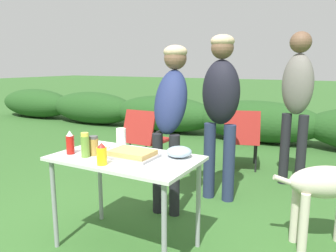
% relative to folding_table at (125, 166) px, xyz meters
% --- Properties ---
extents(ground_plane, '(60.00, 60.00, 0.00)m').
position_rel_folding_table_xyz_m(ground_plane, '(0.00, 0.00, -0.66)').
color(ground_plane, '#336028').
extents(shrub_hedge, '(14.40, 0.90, 0.77)m').
position_rel_folding_table_xyz_m(shrub_hedge, '(0.00, 4.13, -0.28)').
color(shrub_hedge, '#234C1E').
rests_on(shrub_hedge, ground).
extents(folding_table, '(1.10, 0.64, 0.74)m').
position_rel_folding_table_xyz_m(folding_table, '(0.00, 0.00, 0.00)').
color(folding_table, silver).
rests_on(folding_table, ground).
extents(food_tray, '(0.36, 0.26, 0.06)m').
position_rel_folding_table_xyz_m(food_tray, '(0.06, 0.01, 0.10)').
color(food_tray, '#9E9EA3').
rests_on(food_tray, folding_table).
extents(plate_stack, '(0.23, 0.23, 0.03)m').
position_rel_folding_table_xyz_m(plate_stack, '(-0.36, 0.08, 0.09)').
color(plate_stack, white).
rests_on(plate_stack, folding_table).
extents(mixing_bowl, '(0.19, 0.19, 0.08)m').
position_rel_folding_table_xyz_m(mixing_bowl, '(0.36, 0.19, 0.12)').
color(mixing_bowl, '#99B2CC').
rests_on(mixing_bowl, folding_table).
extents(paper_cup_stack, '(0.08, 0.08, 0.16)m').
position_rel_folding_table_xyz_m(paper_cup_stack, '(-0.21, 0.23, 0.16)').
color(paper_cup_stack, white).
rests_on(paper_cup_stack, folding_table).
extents(spice_jar, '(0.07, 0.07, 0.15)m').
position_rel_folding_table_xyz_m(spice_jar, '(-0.24, -0.08, 0.15)').
color(spice_jar, '#B2893D').
rests_on(spice_jar, folding_table).
extents(mustard_bottle, '(0.07, 0.07, 0.16)m').
position_rel_folding_table_xyz_m(mustard_bottle, '(-0.02, -0.24, 0.15)').
color(mustard_bottle, yellow).
rests_on(mustard_bottle, folding_table).
extents(ketchup_bottle, '(0.06, 0.06, 0.18)m').
position_rel_folding_table_xyz_m(ketchup_bottle, '(-0.42, -0.14, 0.16)').
color(ketchup_bottle, red).
rests_on(ketchup_bottle, folding_table).
extents(relish_jar, '(0.06, 0.06, 0.19)m').
position_rel_folding_table_xyz_m(relish_jar, '(-0.26, -0.15, 0.17)').
color(relish_jar, olive).
rests_on(relish_jar, folding_table).
extents(standing_person_in_navy_coat, '(0.36, 0.48, 1.61)m').
position_rel_folding_table_xyz_m(standing_person_in_navy_coat, '(-0.03, 0.79, 0.37)').
color(standing_person_in_navy_coat, black).
rests_on(standing_person_in_navy_coat, ground).
extents(standing_person_in_olive_jacket, '(0.39, 0.32, 1.79)m').
position_rel_folding_table_xyz_m(standing_person_in_olive_jacket, '(0.93, 2.06, 0.43)').
color(standing_person_in_olive_jacket, black).
rests_on(standing_person_in_olive_jacket, ground).
extents(standing_person_in_gray_fleece, '(0.40, 0.29, 1.72)m').
position_rel_folding_table_xyz_m(standing_person_in_gray_fleece, '(0.30, 1.25, 0.40)').
color(standing_person_in_gray_fleece, '#232D4C').
rests_on(standing_person_in_gray_fleece, ground).
extents(dog, '(0.81, 0.53, 0.72)m').
position_rel_folding_table_xyz_m(dog, '(1.39, 0.77, -0.16)').
color(dog, beige).
rests_on(dog, ground).
extents(camp_chair_green_behind_table, '(0.49, 0.60, 0.83)m').
position_rel_folding_table_xyz_m(camp_chair_green_behind_table, '(-0.93, 1.74, -0.20)').
color(camp_chair_green_behind_table, maroon).
rests_on(camp_chair_green_behind_table, ground).
extents(camp_chair_near_hedge, '(0.61, 0.70, 0.83)m').
position_rel_folding_table_xyz_m(camp_chair_near_hedge, '(0.22, 2.36, -0.20)').
color(camp_chair_near_hedge, maroon).
rests_on(camp_chair_near_hedge, ground).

